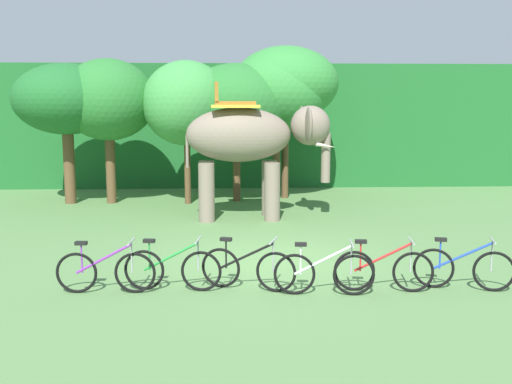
{
  "coord_description": "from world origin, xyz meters",
  "views": [
    {
      "loc": [
        -0.89,
        -11.74,
        3.23
      ],
      "look_at": [
        -0.31,
        1.0,
        1.3
      ],
      "focal_mm": 41.55,
      "sensor_mm": 36.0,
      "label": 1
    }
  ],
  "objects": [
    {
      "name": "elephant",
      "position": [
        -0.29,
        4.66,
        2.2
      ],
      "size": [
        4.16,
        2.08,
        3.78
      ],
      "color": "gray",
      "rests_on": "ground"
    },
    {
      "name": "tree_far_right",
      "position": [
        -2.23,
        7.21,
        3.2
      ],
      "size": [
        2.8,
        2.8,
        4.55
      ],
      "color": "brown",
      "rests_on": "ground"
    },
    {
      "name": "tree_center",
      "position": [
        -4.71,
        7.45,
        3.3
      ],
      "size": [
        2.99,
        2.99,
        4.61
      ],
      "color": "brown",
      "rests_on": "ground"
    },
    {
      "name": "bike_red",
      "position": [
        1.75,
        -1.99,
        0.39
      ],
      "size": [
        1.7,
        0.52,
        0.92
      ],
      "color": "black",
      "rests_on": "ground"
    },
    {
      "name": "bike_green",
      "position": [
        -1.89,
        -1.77,
        0.39
      ],
      "size": [
        1.7,
        0.52,
        0.92
      ],
      "color": "black",
      "rests_on": "ground"
    },
    {
      "name": "tree_far_left",
      "position": [
        -0.64,
        7.65,
        3.13
      ],
      "size": [
        3.57,
        3.57,
        4.49
      ],
      "color": "brown",
      "rests_on": "ground"
    },
    {
      "name": "foliage_hedge",
      "position": [
        0.0,
        13.61,
        2.34
      ],
      "size": [
        36.0,
        6.0,
        4.67
      ],
      "primitive_type": "cube",
      "color": "#1E6028",
      "rests_on": "ground"
    },
    {
      "name": "bike_blue",
      "position": [
        3.16,
        -1.96,
        0.39
      ],
      "size": [
        1.67,
        0.61,
        0.92
      ],
      "color": "black",
      "rests_on": "ground"
    },
    {
      "name": "bike_black",
      "position": [
        -0.58,
        -1.79,
        0.39
      ],
      "size": [
        1.64,
        0.68,
        0.92
      ],
      "color": "black",
      "rests_on": "ground"
    },
    {
      "name": "tree_left",
      "position": [
        -6.03,
        7.43,
        3.32
      ],
      "size": [
        3.31,
        3.31,
        4.46
      ],
      "color": "brown",
      "rests_on": "ground"
    },
    {
      "name": "tree_center_right",
      "position": [
        1.01,
        8.21,
        3.85
      ],
      "size": [
        3.51,
        3.51,
        5.09
      ],
      "color": "brown",
      "rests_on": "ground"
    },
    {
      "name": "bike_purple",
      "position": [
        -3.01,
        -1.86,
        0.39
      ],
      "size": [
        1.71,
        0.52,
        0.92
      ],
      "color": "black",
      "rests_on": "ground"
    },
    {
      "name": "ground_plane",
      "position": [
        0.0,
        0.0,
        0.0
      ],
      "size": [
        80.0,
        80.0,
        0.0
      ],
      "primitive_type": "plane",
      "color": "#567F47"
    },
    {
      "name": "bike_white",
      "position": [
        0.7,
        -2.13,
        0.39
      ],
      "size": [
        1.71,
        0.52,
        0.92
      ],
      "color": "black",
      "rests_on": "ground"
    },
    {
      "name": "tree_right",
      "position": [
        0.7,
        8.02,
        3.54
      ],
      "size": [
        3.4,
        3.4,
        4.89
      ],
      "color": "brown",
      "rests_on": "ground"
    }
  ]
}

